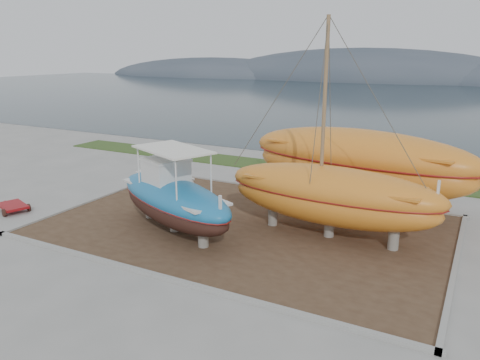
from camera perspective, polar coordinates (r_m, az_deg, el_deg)
The scene contains 11 objects.
ground at distance 18.97m, azimuth -5.04°, elevation -9.47°, with size 140.00×140.00×0.00m, color gray.
dirt_patch at distance 22.14m, azimuth 0.61°, elevation -5.58°, with size 18.00×12.00×0.06m, color #422D1E.
curb_frame at distance 22.12m, azimuth 0.61°, elevation -5.48°, with size 18.60×12.60×0.15m, color gray, non-canonical shape.
grass_strip at distance 32.31m, azimuth 10.06°, elevation 0.98°, with size 44.00×3.00×0.08m, color #284219.
sea at distance 85.26m, azimuth 21.79°, elevation 8.98°, with size 260.00×100.00×0.04m, color #16262D, non-canonical shape.
mountain_ridge at distance 139.90m, azimuth 24.56°, elevation 10.80°, with size 200.00×36.00×20.00m, color #333D49, non-canonical shape.
blue_caique at distance 21.04m, azimuth -8.13°, elevation -1.27°, with size 7.96×2.49×3.83m, color #1A6CA4, non-canonical shape.
white_dinghy at distance 26.76m, azimuth -9.18°, elevation -0.41°, with size 4.62×1.73×1.39m, color silver, non-canonical shape.
orange_sailboat at distance 19.96m, azimuth 11.42°, elevation 5.75°, with size 9.63×2.84×9.31m, color orange, non-canonical shape.
orange_bare_hull at distance 24.98m, azimuth 14.17°, elevation 1.24°, with size 12.12×3.64×3.97m, color orange, non-canonical shape.
red_trailer at distance 26.79m, azimuth -25.93°, elevation -3.07°, with size 2.62×1.31×0.37m, color maroon, non-canonical shape.
Camera 1 is at (9.50, -14.35, 7.97)m, focal length 35.00 mm.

